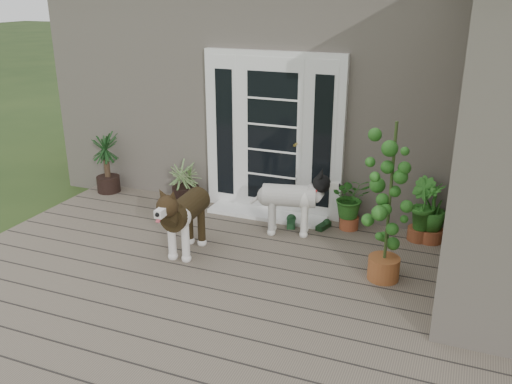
% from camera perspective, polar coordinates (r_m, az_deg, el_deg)
% --- Properties ---
extents(deck, '(6.20, 4.60, 0.12)m').
position_cam_1_polar(deck, '(5.72, -4.18, -10.58)').
color(deck, '#6B5B4C').
rests_on(deck, ground).
extents(house_main, '(7.40, 4.00, 3.10)m').
position_cam_1_polar(house_main, '(9.03, 7.60, 11.00)').
color(house_main, '#665E54').
rests_on(house_main, ground).
extents(door_unit, '(1.90, 0.14, 2.15)m').
position_cam_1_polar(door_unit, '(7.24, 1.78, 5.97)').
color(door_unit, white).
rests_on(door_unit, deck).
extents(door_step, '(1.60, 0.40, 0.05)m').
position_cam_1_polar(door_step, '(7.39, 1.16, -2.30)').
color(door_step, white).
rests_on(door_step, deck).
extents(brindle_dog, '(0.45, 0.96, 0.79)m').
position_cam_1_polar(brindle_dog, '(6.30, -7.24, -2.98)').
color(brindle_dog, '#332612').
rests_on(brindle_dog, deck).
extents(white_dog, '(0.94, 0.56, 0.73)m').
position_cam_1_polar(white_dog, '(6.76, 3.45, -1.46)').
color(white_dog, white).
rests_on(white_dog, deck).
extents(spider_plant, '(0.78, 0.78, 0.68)m').
position_cam_1_polar(spider_plant, '(7.77, -7.36, 1.17)').
color(spider_plant, '#8A995E').
rests_on(spider_plant, deck).
extents(yucca, '(0.76, 0.76, 0.94)m').
position_cam_1_polar(yucca, '(8.43, -15.28, 3.06)').
color(yucca, '#133311').
rests_on(yucca, deck).
extents(herb_a, '(0.65, 0.65, 0.63)m').
position_cam_1_polar(herb_a, '(7.00, 9.75, -1.39)').
color(herb_a, '#1B611E').
rests_on(herb_a, deck).
extents(herb_b, '(0.53, 0.53, 0.57)m').
position_cam_1_polar(herb_b, '(6.89, 16.70, -2.62)').
color(herb_b, '#17501A').
rests_on(herb_b, deck).
extents(herb_c, '(0.41, 0.41, 0.60)m').
position_cam_1_polar(herb_c, '(6.89, 17.81, -2.62)').
color(herb_c, '#255017').
rests_on(herb_c, deck).
extents(sapling, '(0.61, 0.61, 1.76)m').
position_cam_1_polar(sapling, '(5.65, 13.72, -0.94)').
color(sapling, '#1E5418').
rests_on(sapling, deck).
extents(clog_left, '(0.23, 0.34, 0.09)m').
position_cam_1_polar(clog_left, '(7.10, 3.67, -3.13)').
color(clog_left, '#16381C').
rests_on(clog_left, deck).
extents(clog_right, '(0.20, 0.30, 0.08)m').
position_cam_1_polar(clog_right, '(7.05, 7.03, -3.47)').
color(clog_right, black).
rests_on(clog_right, deck).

